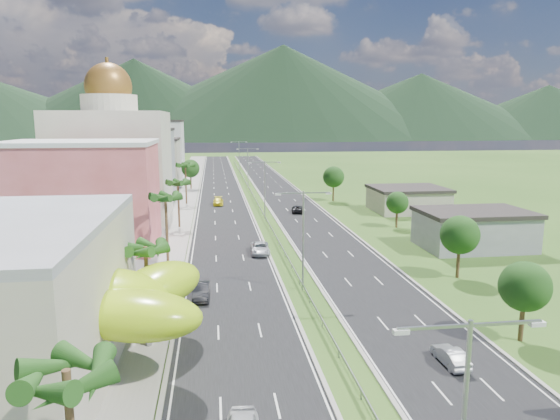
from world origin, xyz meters
name	(u,v)px	position (x,y,z in m)	size (l,w,h in m)	color
ground	(322,327)	(0.00, 0.00, 0.00)	(500.00, 500.00, 0.00)	#2D5119
road_left	(221,191)	(-7.50, 90.00, 0.02)	(11.00, 260.00, 0.04)	black
road_right	(277,190)	(7.50, 90.00, 0.02)	(11.00, 260.00, 0.04)	black
sidewalk_left	(185,191)	(-17.00, 90.00, 0.06)	(7.00, 260.00, 0.12)	gray
median_guardrail	(255,199)	(0.00, 71.99, 0.62)	(0.10, 216.06, 0.76)	gray
streetlight_median_b	(303,230)	(0.00, 10.00, 6.75)	(6.04, 0.25, 11.00)	gray
streetlight_median_c	(265,184)	(0.00, 50.00, 6.75)	(6.04, 0.25, 11.00)	gray
streetlight_median_d	(248,164)	(0.00, 95.00, 6.75)	(6.04, 0.25, 11.00)	gray
streetlight_median_e	(239,153)	(0.00, 140.00, 6.75)	(6.04, 0.25, 11.00)	gray
lime_canopy	(75,301)	(-20.00, -4.00, 4.99)	(18.00, 15.00, 7.40)	#9BC613
pink_shophouse	(83,198)	(-28.00, 32.00, 7.50)	(20.00, 15.00, 15.00)	#C75251
domed_building	(113,159)	(-28.00, 55.00, 11.35)	(20.00, 20.00, 28.70)	beige
midrise_grey	(138,165)	(-27.00, 80.00, 8.00)	(16.00, 15.00, 16.00)	gray
midrise_beige	(150,163)	(-27.00, 102.00, 6.50)	(16.00, 15.00, 13.00)	#A49D87
midrise_white	(158,150)	(-27.00, 125.00, 9.00)	(16.00, 15.00, 18.00)	silver
shed_near	(474,231)	(28.00, 25.00, 2.50)	(15.00, 10.00, 5.00)	gray
shed_far	(408,201)	(30.00, 55.00, 2.20)	(14.00, 12.00, 4.40)	#A49D87
palm_tree_a	(67,381)	(-15.50, -22.00, 8.02)	(3.60, 3.60, 9.10)	#47301C
palm_tree_b	(145,251)	(-15.50, 2.00, 7.06)	(3.60, 3.60, 8.10)	#47301C
palm_tree_c	(166,200)	(-15.50, 22.00, 8.50)	(3.60, 3.60, 9.60)	#47301C
palm_tree_d	(178,185)	(-15.50, 45.00, 7.54)	(3.60, 3.60, 8.60)	#47301C
palm_tree_e	(185,167)	(-15.50, 70.00, 8.31)	(3.60, 3.60, 9.40)	#47301C
leafy_tree_lfar	(191,169)	(-15.50, 95.00, 5.58)	(4.90, 4.90, 8.05)	#47301C
leafy_tree_ra	(525,287)	(16.00, -5.00, 4.78)	(4.20, 4.20, 6.90)	#47301C
leafy_tree_rb	(460,235)	(19.00, 12.00, 5.18)	(4.55, 4.55, 7.47)	#47301C
leafy_tree_rc	(397,203)	(22.00, 40.00, 4.37)	(3.85, 3.85, 6.33)	#47301C
leafy_tree_rd	(334,177)	(18.00, 70.00, 5.58)	(4.90, 4.90, 8.05)	#47301C
mountain_ridge	(283,139)	(60.00, 450.00, 0.00)	(860.00, 140.00, 90.00)	black
car_dark_left	(201,291)	(-11.00, 8.86, 0.83)	(1.68, 4.82, 1.59)	black
car_silver_mid_left	(260,248)	(-3.20, 25.78, 0.80)	(2.53, 5.48, 1.52)	#B3B7BB
car_yellow_far_left	(218,201)	(-8.51, 67.68, 0.83)	(2.21, 5.43, 1.58)	gold
car_silver_right	(450,356)	(8.14, -8.20, 0.71)	(1.41, 4.05, 1.34)	#96999D
car_dark_far_right	(298,209)	(7.31, 56.35, 0.74)	(2.33, 5.05, 1.40)	black
motorcycle	(185,321)	(-12.30, 1.52, 0.63)	(0.56, 1.84, 1.17)	black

